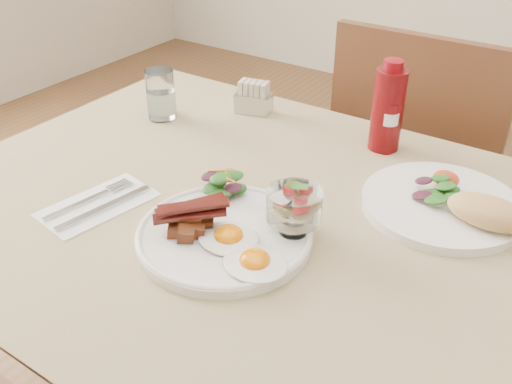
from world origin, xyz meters
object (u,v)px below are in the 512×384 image
object	(u,v)px
fruit_cup	(294,205)
hot_sauce_bottle	(389,124)
sugar_caddy	(254,99)
water_glass	(161,97)
ketchup_bottle	(388,108)
table	(292,264)
main_plate	(224,236)
second_plate	(453,205)
chair_far	(417,174)

from	to	relation	value
fruit_cup	hot_sauce_bottle	world-z (taller)	hot_sauce_bottle
sugar_caddy	water_glass	xyz separation A→B (m)	(-0.16, -0.14, 0.02)
hot_sauce_bottle	sugar_caddy	size ratio (longest dim) A/B	1.40
hot_sauce_bottle	ketchup_bottle	bearing A→B (deg)	129.59
table	fruit_cup	xyz separation A→B (m)	(0.02, -0.04, 0.15)
main_plate	second_plate	xyz separation A→B (m)	(0.28, 0.28, 0.01)
table	second_plate	bearing A→B (deg)	39.86
fruit_cup	water_glass	distance (m)	0.54
ketchup_bottle	water_glass	world-z (taller)	ketchup_bottle
table	main_plate	world-z (taller)	main_plate
chair_far	second_plate	distance (m)	0.59
hot_sauce_bottle	main_plate	bearing A→B (deg)	-102.34
chair_far	water_glass	xyz separation A→B (m)	(-0.46, -0.47, 0.28)
table	ketchup_bottle	size ratio (longest dim) A/B	7.15
hot_sauce_bottle	fruit_cup	bearing A→B (deg)	-90.47
chair_far	fruit_cup	size ratio (longest dim) A/B	10.58
table	ketchup_bottle	distance (m)	0.38
table	fruit_cup	distance (m)	0.16
hot_sauce_bottle	water_glass	size ratio (longest dim) A/B	1.14
second_plate	table	bearing A→B (deg)	-140.14
table	water_glass	xyz separation A→B (m)	(-0.46, 0.19, 0.14)
table	sugar_caddy	distance (m)	0.47
sugar_caddy	chair_far	bearing A→B (deg)	33.61
chair_far	main_plate	world-z (taller)	chair_far
second_plate	ketchup_bottle	world-z (taller)	ketchup_bottle
main_plate	sugar_caddy	world-z (taller)	sugar_caddy
hot_sauce_bottle	water_glass	bearing A→B (deg)	-165.29
fruit_cup	second_plate	bearing A→B (deg)	48.85
table	chair_far	xyz separation A→B (m)	(0.00, 0.66, -0.14)
second_plate	water_glass	distance (m)	0.67
main_plate	fruit_cup	size ratio (longest dim) A/B	3.18
main_plate	ketchup_bottle	bearing A→B (deg)	79.48
table	sugar_caddy	xyz separation A→B (m)	(-0.31, 0.33, 0.12)
second_plate	water_glass	xyz separation A→B (m)	(-0.67, 0.02, 0.03)
fruit_cup	water_glass	xyz separation A→B (m)	(-0.49, 0.23, -0.02)
main_plate	fruit_cup	distance (m)	0.12
main_plate	water_glass	world-z (taller)	water_glass
ketchup_bottle	water_glass	xyz separation A→B (m)	(-0.48, -0.14, -0.04)
fruit_cup	chair_far	bearing A→B (deg)	91.75
second_plate	hot_sauce_bottle	bearing A→B (deg)	140.99
table	fruit_cup	size ratio (longest dim) A/B	15.12
ketchup_bottle	water_glass	size ratio (longest dim) A/B	1.68
fruit_cup	sugar_caddy	xyz separation A→B (m)	(-0.33, 0.37, -0.03)
table	chair_far	size ratio (longest dim) A/B	1.43
sugar_caddy	ketchup_bottle	bearing A→B (deg)	-13.09
main_plate	fruit_cup	bearing A→B (deg)	35.03
main_plate	second_plate	bearing A→B (deg)	45.00
table	chair_far	distance (m)	0.68
fruit_cup	hot_sauce_bottle	size ratio (longest dim) A/B	0.70
main_plate	water_glass	size ratio (longest dim) A/B	2.53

